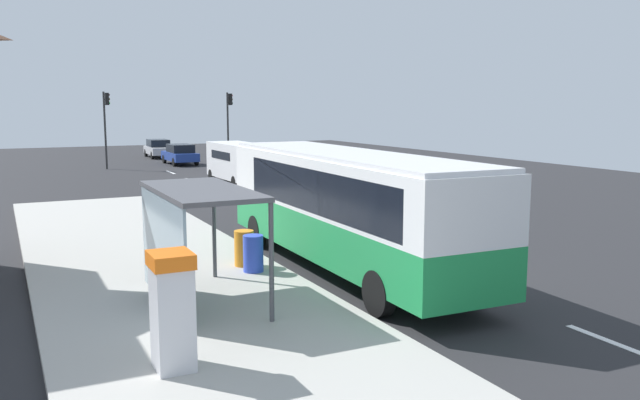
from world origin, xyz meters
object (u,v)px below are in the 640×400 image
at_px(recycling_bin_orange, 244,248).
at_px(sedan_near, 159,148).
at_px(traffic_light_near_side, 229,117).
at_px(recycling_bin_blue, 253,253).
at_px(bus_shelter, 187,216).
at_px(bus, 345,203).
at_px(traffic_light_far_side, 106,118).
at_px(white_van, 238,160).
at_px(sedan_far, 180,154).
at_px(ticket_machine, 172,310).

bearing_deg(recycling_bin_orange, sedan_near, 80.71).
bearing_deg(recycling_bin_orange, traffic_light_near_side, 72.29).
bearing_deg(recycling_bin_blue, bus_shelter, -138.25).
bearing_deg(recycling_bin_blue, bus, -8.46).
height_order(traffic_light_far_side, bus_shelter, traffic_light_far_side).
height_order(bus, recycling_bin_blue, bus).
relative_size(bus, bus_shelter, 2.76).
height_order(white_van, sedan_far, white_van).
height_order(ticket_machine, recycling_bin_orange, ticket_machine).
height_order(bus, sedan_near, bus).
bearing_deg(sedan_near, bus_shelter, -101.61).
xyz_separation_m(white_van, bus_shelter, (-8.61, -21.68, 0.75)).
bearing_deg(white_van, recycling_bin_blue, -107.99).
xyz_separation_m(ticket_machine, recycling_bin_blue, (3.37, 5.35, -0.52)).
bearing_deg(recycling_bin_blue, white_van, 72.01).
bearing_deg(ticket_machine, bus, 40.38).
relative_size(white_van, recycling_bin_orange, 5.51).
bearing_deg(bus, traffic_light_far_side, 92.47).
bearing_deg(recycling_bin_blue, recycling_bin_orange, 90.00).
bearing_deg(sedan_near, recycling_bin_orange, -99.29).
distance_m(recycling_bin_blue, recycling_bin_orange, 0.70).
height_order(traffic_light_near_side, traffic_light_far_side, traffic_light_far_side).
xyz_separation_m(sedan_near, recycling_bin_blue, (-6.50, -40.43, -0.14)).
distance_m(sedan_near, recycling_bin_blue, 40.95).
relative_size(white_van, traffic_light_near_side, 0.98).
xyz_separation_m(bus, traffic_light_far_side, (-1.39, 32.23, 1.69)).
distance_m(ticket_machine, traffic_light_far_side, 37.56).
height_order(white_van, bus_shelter, bus_shelter).
bearing_deg(traffic_light_far_side, recycling_bin_blue, -91.97).
xyz_separation_m(ticket_machine, traffic_light_far_side, (4.47, 37.22, 2.36)).
bearing_deg(bus_shelter, sedan_near, 78.39).
height_order(bus, ticket_machine, bus).
distance_m(white_van, bus_shelter, 23.34).
relative_size(ticket_machine, traffic_light_far_side, 0.36).
height_order(bus, white_van, bus).
relative_size(recycling_bin_blue, traffic_light_far_side, 0.18).
height_order(sedan_far, bus_shelter, bus_shelter).
xyz_separation_m(traffic_light_near_side, traffic_light_far_side, (-8.60, 0.80, 0.00)).
bearing_deg(sedan_far, sedan_near, 89.99).
bearing_deg(traffic_light_far_side, sedan_far, 13.37).
bearing_deg(ticket_machine, recycling_bin_blue, 57.80).
bearing_deg(recycling_bin_orange, bus_shelter, -129.60).
height_order(white_van, sedan_near, white_van).
bearing_deg(traffic_light_near_side, bus_shelter, -109.82).
distance_m(white_van, traffic_light_near_side, 12.03).
relative_size(sedan_near, traffic_light_far_side, 0.83).
relative_size(bus, white_van, 2.11).
bearing_deg(sedan_far, bus_shelter, -103.93).
bearing_deg(ticket_machine, sedan_near, 77.83).
bearing_deg(ticket_machine, traffic_light_near_side, 70.26).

